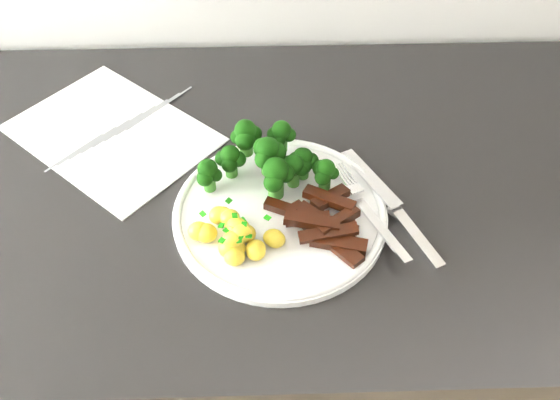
{
  "coord_description": "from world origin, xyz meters",
  "views": [
    {
      "loc": [
        0.03,
        1.14,
        1.45
      ],
      "look_at": [
        0.04,
        1.61,
        0.93
      ],
      "focal_mm": 37.72,
      "sensor_mm": 36.0,
      "label": 1
    }
  ],
  "objects_px": {
    "broccoli": "(269,158)",
    "potatoes": "(235,234)",
    "knife": "(402,219)",
    "recipe_paper": "(112,133)",
    "counter": "(315,346)",
    "plate": "(280,212)",
    "fork": "(372,215)",
    "beef_strips": "(323,221)"
  },
  "relations": [
    {
      "from": "counter",
      "to": "recipe_paper",
      "type": "bearing_deg",
      "value": 162.22
    },
    {
      "from": "knife",
      "to": "counter",
      "type": "bearing_deg",
      "value": 134.94
    },
    {
      "from": "beef_strips",
      "to": "potatoes",
      "type": "bearing_deg",
      "value": -169.19
    },
    {
      "from": "recipe_paper",
      "to": "potatoes",
      "type": "distance_m",
      "value": 0.27
    },
    {
      "from": "knife",
      "to": "broccoli",
      "type": "bearing_deg",
      "value": 155.15
    },
    {
      "from": "counter",
      "to": "recipe_paper",
      "type": "distance_m",
      "value": 0.55
    },
    {
      "from": "recipe_paper",
      "to": "plate",
      "type": "relative_size",
      "value": 1.26
    },
    {
      "from": "recipe_paper",
      "to": "plate",
      "type": "xyz_separation_m",
      "value": [
        0.23,
        -0.16,
        0.01
      ]
    },
    {
      "from": "plate",
      "to": "beef_strips",
      "type": "bearing_deg",
      "value": -28.0
    },
    {
      "from": "broccoli",
      "to": "fork",
      "type": "height_order",
      "value": "broccoli"
    },
    {
      "from": "beef_strips",
      "to": "fork",
      "type": "bearing_deg",
      "value": 10.32
    },
    {
      "from": "counter",
      "to": "broccoli",
      "type": "xyz_separation_m",
      "value": [
        -0.08,
        -0.01,
        0.5
      ]
    },
    {
      "from": "recipe_paper",
      "to": "broccoli",
      "type": "bearing_deg",
      "value": -24.78
    },
    {
      "from": "counter",
      "to": "potatoes",
      "type": "relative_size",
      "value": 21.16
    },
    {
      "from": "counter",
      "to": "knife",
      "type": "bearing_deg",
      "value": -45.06
    },
    {
      "from": "counter",
      "to": "knife",
      "type": "xyz_separation_m",
      "value": [
        0.08,
        -0.08,
        0.46
      ]
    },
    {
      "from": "counter",
      "to": "plate",
      "type": "distance_m",
      "value": 0.47
    },
    {
      "from": "fork",
      "to": "plate",
      "type": "bearing_deg",
      "value": 171.92
    },
    {
      "from": "counter",
      "to": "fork",
      "type": "xyz_separation_m",
      "value": [
        0.04,
        -0.08,
        0.47
      ]
    },
    {
      "from": "recipe_paper",
      "to": "beef_strips",
      "type": "xyz_separation_m",
      "value": [
        0.28,
        -0.19,
        0.02
      ]
    },
    {
      "from": "recipe_paper",
      "to": "beef_strips",
      "type": "height_order",
      "value": "beef_strips"
    },
    {
      "from": "broccoli",
      "to": "plate",
      "type": "bearing_deg",
      "value": -78.47
    },
    {
      "from": "fork",
      "to": "knife",
      "type": "xyz_separation_m",
      "value": [
        0.04,
        -0.0,
        -0.01
      ]
    },
    {
      "from": "fork",
      "to": "potatoes",
      "type": "bearing_deg",
      "value": -169.37
    },
    {
      "from": "plate",
      "to": "knife",
      "type": "bearing_deg",
      "value": -6.13
    },
    {
      "from": "recipe_paper",
      "to": "plate",
      "type": "height_order",
      "value": "plate"
    },
    {
      "from": "potatoes",
      "to": "beef_strips",
      "type": "relative_size",
      "value": 0.92
    },
    {
      "from": "potatoes",
      "to": "fork",
      "type": "distance_m",
      "value": 0.17
    },
    {
      "from": "potatoes",
      "to": "beef_strips",
      "type": "height_order",
      "value": "potatoes"
    },
    {
      "from": "broccoli",
      "to": "potatoes",
      "type": "height_order",
      "value": "broccoli"
    },
    {
      "from": "recipe_paper",
      "to": "fork",
      "type": "bearing_deg",
      "value": -27.13
    },
    {
      "from": "fork",
      "to": "knife",
      "type": "height_order",
      "value": "fork"
    },
    {
      "from": "recipe_paper",
      "to": "fork",
      "type": "xyz_separation_m",
      "value": [
        0.34,
        -0.18,
        0.02
      ]
    },
    {
      "from": "broccoli",
      "to": "knife",
      "type": "height_order",
      "value": "broccoli"
    },
    {
      "from": "plate",
      "to": "potatoes",
      "type": "bearing_deg",
      "value": -139.07
    },
    {
      "from": "potatoes",
      "to": "beef_strips",
      "type": "xyz_separation_m",
      "value": [
        0.1,
        0.02,
        -0.0
      ]
    },
    {
      "from": "recipe_paper",
      "to": "potatoes",
      "type": "height_order",
      "value": "potatoes"
    },
    {
      "from": "plate",
      "to": "fork",
      "type": "height_order",
      "value": "fork"
    },
    {
      "from": "beef_strips",
      "to": "fork",
      "type": "height_order",
      "value": "beef_strips"
    },
    {
      "from": "knife",
      "to": "potatoes",
      "type": "bearing_deg",
      "value": -171.39
    },
    {
      "from": "counter",
      "to": "knife",
      "type": "relative_size",
      "value": 12.26
    },
    {
      "from": "knife",
      "to": "recipe_paper",
      "type": "bearing_deg",
      "value": 155.19
    }
  ]
}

